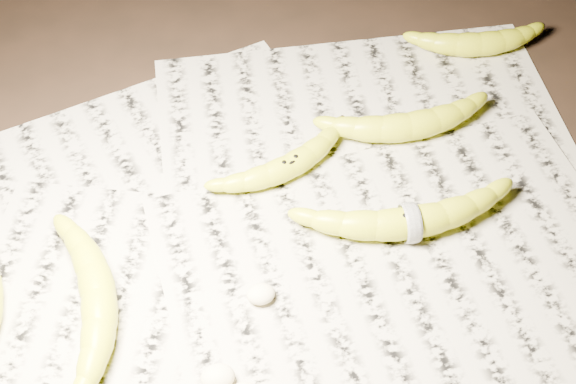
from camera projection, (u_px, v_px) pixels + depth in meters
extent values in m
plane|color=black|center=(269.00, 236.00, 0.98)|extent=(3.00, 3.00, 0.00)
cube|color=#B5AE9B|center=(270.00, 234.00, 0.98)|extent=(0.90, 0.70, 0.01)
torus|color=white|center=(410.00, 221.00, 0.96)|extent=(0.01, 0.05, 0.05)
ellipsoid|color=beige|center=(218.00, 376.00, 0.84)|extent=(0.04, 0.03, 0.02)
ellipsoid|color=beige|center=(261.00, 292.00, 0.91)|extent=(0.03, 0.03, 0.02)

